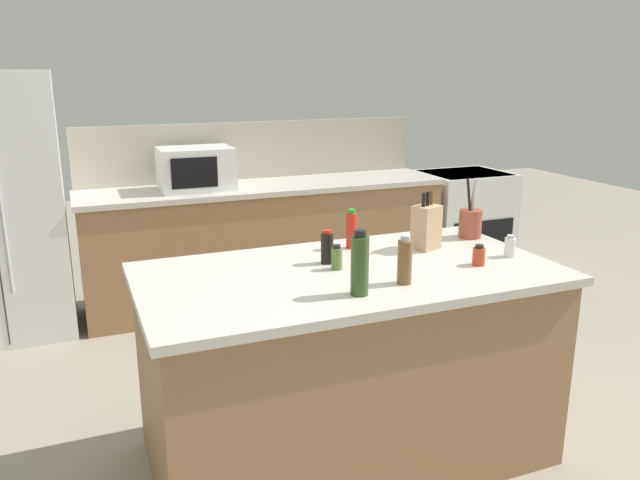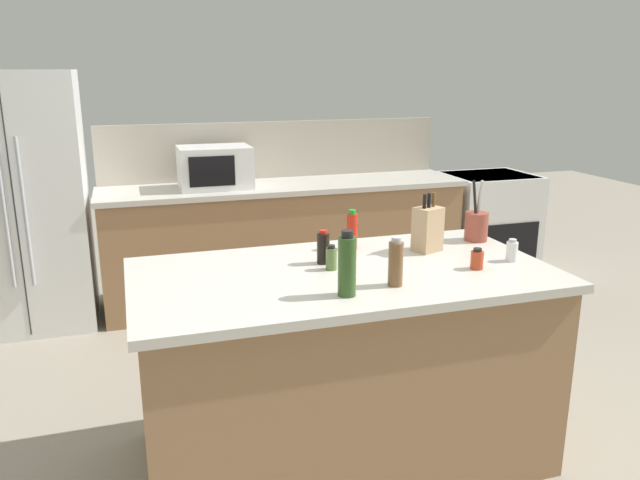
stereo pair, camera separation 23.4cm
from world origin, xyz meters
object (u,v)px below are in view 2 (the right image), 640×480
at_px(hot_sauce_bottle, 352,230).
at_px(salt_shaker, 512,251).
at_px(olive_oil_bottle, 347,265).
at_px(refrigerator, 23,202).
at_px(range_oven, 487,225).
at_px(microwave, 215,167).
at_px(spice_jar_oregano, 331,258).
at_px(utensil_crock, 476,225).
at_px(soy_sauce_bottle, 323,248).
at_px(pepper_grinder, 396,263).
at_px(spice_jar_paprika, 477,259).
at_px(knife_block, 428,229).

xyz_separation_m(hot_sauce_bottle, salt_shaker, (0.64, -0.42, -0.04)).
relative_size(olive_oil_bottle, hot_sauce_bottle, 1.34).
distance_m(refrigerator, range_oven, 3.77).
bearing_deg(microwave, spice_jar_oregano, -84.83).
xyz_separation_m(utensil_crock, soy_sauce_bottle, (-0.89, -0.14, -0.01)).
relative_size(pepper_grinder, spice_jar_oregano, 1.83).
bearing_deg(hot_sauce_bottle, spice_jar_paprika, -48.47).
relative_size(refrigerator, range_oven, 1.96).
bearing_deg(salt_shaker, pepper_grinder, -167.33).
height_order(microwave, soy_sauce_bottle, microwave).
xyz_separation_m(utensil_crock, spice_jar_oregano, (-0.88, -0.24, -0.03)).
height_order(spice_jar_paprika, soy_sauce_bottle, soy_sauce_bottle).
bearing_deg(refrigerator, hot_sauce_bottle, -47.72).
height_order(olive_oil_bottle, salt_shaker, olive_oil_bottle).
bearing_deg(olive_oil_bottle, refrigerator, 120.49).
height_order(microwave, hot_sauce_bottle, microwave).
relative_size(knife_block, spice_jar_oregano, 2.55).
distance_m(olive_oil_bottle, pepper_grinder, 0.24).
bearing_deg(spice_jar_paprika, soy_sauce_bottle, 155.49).
relative_size(knife_block, soy_sauce_bottle, 1.83).
bearing_deg(utensil_crock, knife_block, -163.33).
xyz_separation_m(spice_jar_paprika, soy_sauce_bottle, (-0.63, 0.29, 0.03)).
bearing_deg(utensil_crock, refrigerator, 140.83).
xyz_separation_m(knife_block, pepper_grinder, (-0.36, -0.42, -0.02)).
relative_size(range_oven, hot_sauce_bottle, 4.60).
xyz_separation_m(microwave, hot_sauce_bottle, (0.40, -1.88, -0.06)).
distance_m(olive_oil_bottle, salt_shaker, 0.92).
distance_m(range_oven, microwave, 2.48).
bearing_deg(knife_block, microwave, 87.99).
xyz_separation_m(range_oven, pepper_grinder, (-2.01, -2.45, 0.57)).
height_order(pepper_grinder, hot_sauce_bottle, pepper_grinder).
height_order(refrigerator, olive_oil_bottle, refrigerator).
relative_size(hot_sauce_bottle, soy_sauce_bottle, 1.26).
height_order(range_oven, utensil_crock, utensil_crock).
bearing_deg(range_oven, olive_oil_bottle, -131.94).
height_order(microwave, knife_block, microwave).
height_order(olive_oil_bottle, hot_sauce_bottle, olive_oil_bottle).
height_order(salt_shaker, soy_sauce_bottle, soy_sauce_bottle).
height_order(microwave, spice_jar_oregano, microwave).
bearing_deg(olive_oil_bottle, soy_sauce_bottle, 84.45).
height_order(pepper_grinder, soy_sauce_bottle, pepper_grinder).
height_order(spice_jar_oregano, soy_sauce_bottle, soy_sauce_bottle).
bearing_deg(soy_sauce_bottle, salt_shaker, -15.34).
xyz_separation_m(refrigerator, microwave, (1.35, -0.05, 0.19)).
height_order(salt_shaker, spice_jar_paprika, salt_shaker).
relative_size(spice_jar_oregano, soy_sauce_bottle, 0.72).
distance_m(utensil_crock, soy_sauce_bottle, 0.90).
bearing_deg(range_oven, spice_jar_paprika, -123.69).
distance_m(olive_oil_bottle, hot_sauce_bottle, 0.67).
bearing_deg(range_oven, pepper_grinder, -129.42).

